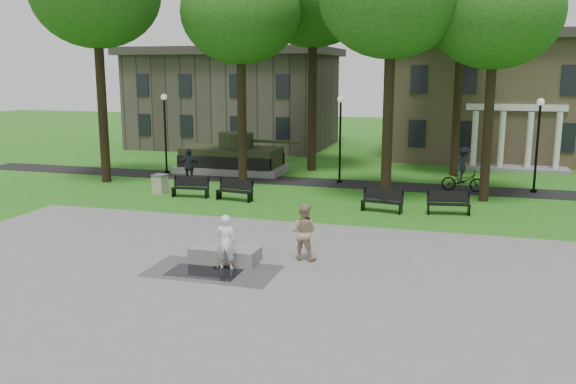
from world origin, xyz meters
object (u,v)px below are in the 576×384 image
object	(u,v)px
skateboarder	(226,242)
park_bench_0	(191,186)
cyclist	(463,173)
friend_watching	(304,232)
trash_bin	(160,184)
concrete_block	(225,254)

from	to	relation	value
skateboarder	park_bench_0	xyz separation A→B (m)	(-5.77, 9.84, -0.37)
cyclist	park_bench_0	bearing A→B (deg)	114.76
friend_watching	cyclist	world-z (taller)	cyclist
cyclist	park_bench_0	distance (m)	13.73
cyclist	trash_bin	xyz separation A→B (m)	(-14.61, -4.73, -0.45)
trash_bin	park_bench_0	bearing A→B (deg)	-12.70
cyclist	friend_watching	bearing A→B (deg)	162.54
concrete_block	trash_bin	bearing A→B (deg)	127.64
friend_watching	trash_bin	size ratio (longest dim) A/B	1.92
trash_bin	friend_watching	bearing A→B (deg)	-41.62
friend_watching	trash_bin	world-z (taller)	friend_watching
friend_watching	cyclist	distance (m)	14.22
concrete_block	cyclist	world-z (taller)	cyclist
skateboarder	cyclist	xyz separation A→B (m)	(6.95, 14.99, 0.05)
cyclist	trash_bin	world-z (taller)	cyclist
cyclist	concrete_block	bearing A→B (deg)	155.54
concrete_block	skateboarder	xyz separation A→B (m)	(0.34, -0.77, 0.64)
park_bench_0	trash_bin	xyz separation A→B (m)	(-1.89, 0.43, -0.04)
concrete_block	skateboarder	size ratio (longest dim) A/B	1.27
skateboarder	park_bench_0	size ratio (longest dim) A/B	0.95
park_bench_0	cyclist	bearing A→B (deg)	17.95
skateboarder	cyclist	world-z (taller)	cyclist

